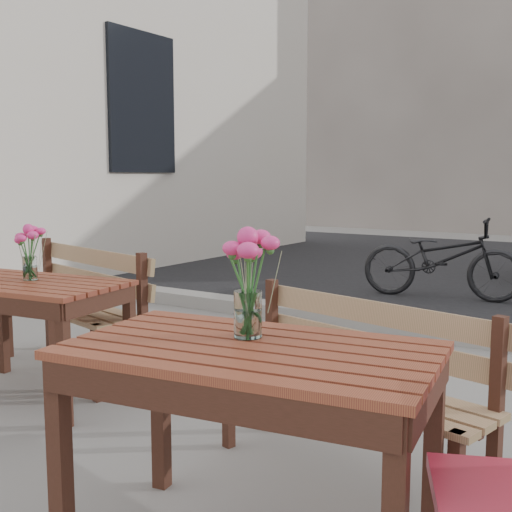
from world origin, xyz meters
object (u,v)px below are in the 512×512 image
(main_vase, at_px, (248,269))
(second_table, at_px, (27,301))
(main_table, at_px, (250,382))
(bicycle, at_px, (441,258))

(main_vase, height_order, second_table, main_vase)
(main_table, relative_size, bicycle, 0.79)
(main_vase, relative_size, bicycle, 0.23)
(second_table, bearing_deg, bicycle, 68.28)
(main_vase, distance_m, bicycle, 4.85)
(main_table, xyz_separation_m, second_table, (-1.91, 0.62, -0.04))
(main_table, height_order, bicycle, bicycle)
(second_table, distance_m, bicycle, 4.35)
(second_table, height_order, bicycle, bicycle)
(main_table, distance_m, second_table, 2.01)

